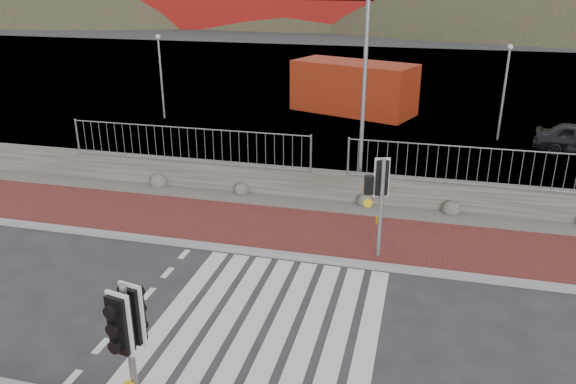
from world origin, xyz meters
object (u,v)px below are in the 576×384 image
(traffic_signal_near, at_px, (128,332))
(shipping_container, at_px, (353,88))
(streetlight, at_px, (369,62))
(traffic_signal_far, at_px, (381,187))

(traffic_signal_near, relative_size, shipping_container, 0.44)
(traffic_signal_near, height_order, streetlight, streetlight)
(streetlight, bearing_deg, traffic_signal_far, -53.48)
(streetlight, bearing_deg, shipping_container, 124.51)
(streetlight, bearing_deg, traffic_signal_near, -75.61)
(shipping_container, bearing_deg, streetlight, -60.46)
(traffic_signal_far, distance_m, shipping_container, 16.28)
(traffic_signal_near, bearing_deg, traffic_signal_far, 77.43)
(traffic_signal_far, distance_m, streetlight, 5.16)
(traffic_signal_near, relative_size, streetlight, 0.36)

